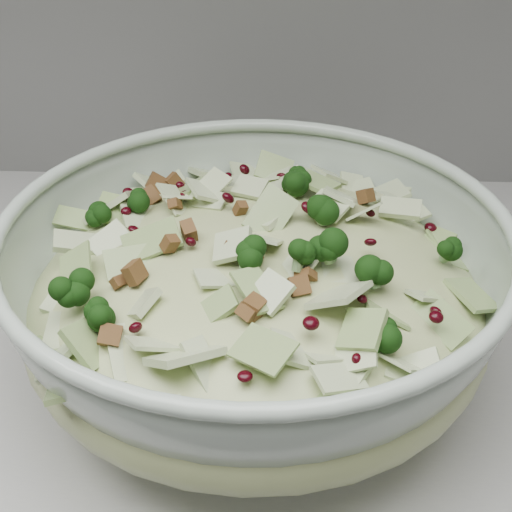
# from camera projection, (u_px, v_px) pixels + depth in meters

# --- Properties ---
(mixing_bowl) EXTENTS (0.39, 0.39, 0.15)m
(mixing_bowl) POSITION_uv_depth(u_px,v_px,m) (256.00, 301.00, 0.56)
(mixing_bowl) COLOR #A3B3A3
(mixing_bowl) RESTS_ON counter
(salad) EXTENTS (0.46, 0.46, 0.16)m
(salad) POSITION_uv_depth(u_px,v_px,m) (256.00, 275.00, 0.55)
(salad) COLOR #B5C486
(salad) RESTS_ON mixing_bowl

